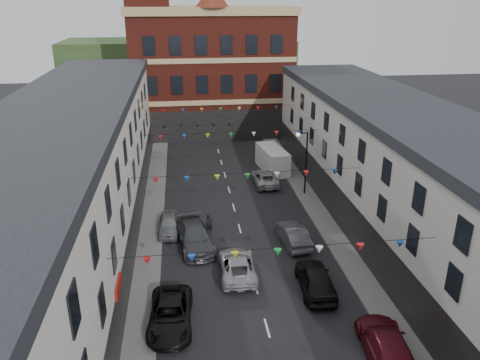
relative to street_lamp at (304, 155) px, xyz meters
name	(u,v)px	position (x,y,z in m)	size (l,w,h in m)	color
ground	(256,287)	(-6.55, -14.00, -3.90)	(160.00, 160.00, 0.00)	black
pavement_left	(147,276)	(-13.45, -12.00, -3.83)	(1.80, 64.00, 0.15)	#605E5B
pavement_right	(350,262)	(0.35, -12.00, -3.83)	(1.80, 64.00, 0.15)	#605E5B
terrace_left	(53,214)	(-18.33, -13.00, 1.44)	(8.40, 56.00, 10.70)	silver
terrace_right	(435,200)	(5.23, -13.00, 0.95)	(8.40, 56.00, 9.70)	beige
civic_building	(211,69)	(-6.55, 23.95, 4.23)	(20.60, 13.30, 18.50)	maroon
clock_tower	(148,16)	(-14.05, 21.00, 11.03)	(5.60, 5.60, 30.00)	maroon
distant_hill	(180,68)	(-10.55, 48.00, 1.10)	(40.00, 14.00, 10.00)	#2C4620
street_lamp	(304,155)	(0.00, 0.00, 0.00)	(1.10, 0.36, 6.00)	black
car_left_c	(170,314)	(-11.82, -17.03, -3.20)	(2.35, 5.10, 1.42)	black
car_left_d	(195,237)	(-10.15, -8.39, -3.09)	(2.28, 5.62, 1.63)	#404247
car_left_e	(169,224)	(-12.05, -5.85, -3.23)	(1.60, 3.98, 1.36)	gray
car_right_c	(386,345)	(-1.05, -21.01, -3.12)	(2.20, 5.42, 1.57)	#57111C
car_right_d	(316,279)	(-2.95, -14.89, -3.08)	(1.95, 4.86, 1.65)	black
car_right_e	(293,235)	(-2.95, -8.86, -3.16)	(1.58, 4.53, 1.49)	#4F5057
car_right_f	(265,178)	(-2.95, 2.99, -3.24)	(2.21, 4.80, 1.33)	#A4A7A9
moving_car	(237,265)	(-7.52, -12.43, -3.22)	(2.29, 4.96, 1.38)	#9FA2A6
white_van	(272,159)	(-1.47, 6.81, -2.70)	(2.09, 5.44, 2.40)	white
pedestrian	(209,224)	(-8.98, -6.53, -3.09)	(0.59, 0.39, 1.63)	black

